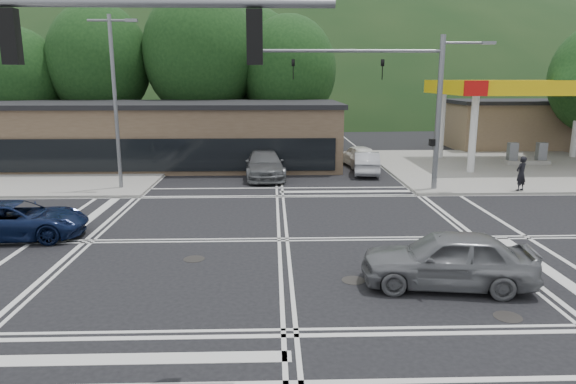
{
  "coord_description": "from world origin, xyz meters",
  "views": [
    {
      "loc": [
        -0.39,
        -18.2,
        5.84
      ],
      "look_at": [
        0.24,
        1.87,
        1.4
      ],
      "focal_mm": 32.0,
      "sensor_mm": 36.0,
      "label": 1
    }
  ],
  "objects_px": {
    "car_queue_a": "(366,163)",
    "pedestrian": "(521,174)",
    "car_blue_west": "(17,220)",
    "car_northbound": "(264,164)",
    "car_grey_center": "(447,259)",
    "car_queue_b": "(359,156)"
  },
  "relations": [
    {
      "from": "car_queue_a",
      "to": "pedestrian",
      "type": "distance_m",
      "value": 9.1
    },
    {
      "from": "car_blue_west",
      "to": "car_northbound",
      "type": "distance_m",
      "value": 14.9
    },
    {
      "from": "car_northbound",
      "to": "pedestrian",
      "type": "distance_m",
      "value": 14.21
    },
    {
      "from": "car_blue_west",
      "to": "pedestrian",
      "type": "height_order",
      "value": "pedestrian"
    },
    {
      "from": "car_grey_center",
      "to": "car_queue_a",
      "type": "xyz_separation_m",
      "value": [
        0.91,
        17.81,
        -0.12
      ]
    },
    {
      "from": "car_blue_west",
      "to": "car_grey_center",
      "type": "xyz_separation_m",
      "value": [
        14.51,
        -5.0,
        0.13
      ]
    },
    {
      "from": "car_queue_b",
      "to": "car_northbound",
      "type": "height_order",
      "value": "car_northbound"
    },
    {
      "from": "car_blue_west",
      "to": "pedestrian",
      "type": "bearing_deg",
      "value": -77.65
    },
    {
      "from": "car_northbound",
      "to": "car_queue_a",
      "type": "bearing_deg",
      "value": 4.36
    },
    {
      "from": "car_blue_west",
      "to": "car_northbound",
      "type": "relative_size",
      "value": 0.9
    },
    {
      "from": "car_blue_west",
      "to": "pedestrian",
      "type": "xyz_separation_m",
      "value": [
        22.41,
        7.0,
        0.35
      ]
    },
    {
      "from": "car_grey_center",
      "to": "pedestrian",
      "type": "distance_m",
      "value": 14.37
    },
    {
      "from": "car_grey_center",
      "to": "car_queue_a",
      "type": "relative_size",
      "value": 1.13
    },
    {
      "from": "car_blue_west",
      "to": "car_queue_b",
      "type": "relative_size",
      "value": 1.17
    },
    {
      "from": "car_queue_a",
      "to": "car_northbound",
      "type": "distance_m",
      "value": 6.45
    },
    {
      "from": "car_blue_west",
      "to": "car_queue_a",
      "type": "bearing_deg",
      "value": -55.27
    },
    {
      "from": "car_northbound",
      "to": "pedestrian",
      "type": "height_order",
      "value": "pedestrian"
    },
    {
      "from": "car_grey_center",
      "to": "car_northbound",
      "type": "bearing_deg",
      "value": -154.29
    },
    {
      "from": "car_queue_a",
      "to": "pedestrian",
      "type": "bearing_deg",
      "value": 148.16
    },
    {
      "from": "car_grey_center",
      "to": "car_northbound",
      "type": "distance_m",
      "value": 17.7
    },
    {
      "from": "car_blue_west",
      "to": "car_queue_b",
      "type": "distance_m",
      "value": 22.03
    },
    {
      "from": "car_queue_b",
      "to": "pedestrian",
      "type": "xyz_separation_m",
      "value": [
        6.99,
        -8.73,
        0.32
      ]
    }
  ]
}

